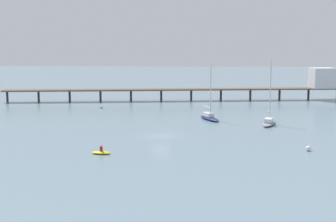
% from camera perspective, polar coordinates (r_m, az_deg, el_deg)
% --- Properties ---
extents(ground_plane, '(400.00, 400.00, 0.00)m').
position_cam_1_polar(ground_plane, '(71.95, -0.81, -2.82)').
color(ground_plane, slate).
extents(pier, '(77.22, 14.65, 7.39)m').
position_cam_1_polar(pier, '(116.68, 10.58, 3.17)').
color(pier, brown).
rests_on(pier, ground_plane).
extents(sailboat_navy, '(4.19, 6.68, 9.51)m').
position_cam_1_polar(sailboat_navy, '(86.51, 4.75, -0.58)').
color(sailboat_navy, navy).
rests_on(sailboat_navy, ground_plane).
extents(sailboat_gray, '(3.54, 7.07, 10.46)m').
position_cam_1_polar(sailboat_gray, '(82.71, 11.50, -1.11)').
color(sailboat_gray, gray).
rests_on(sailboat_gray, ground_plane).
extents(dinghy_yellow, '(2.46, 1.30, 1.14)m').
position_cam_1_polar(dinghy_yellow, '(60.70, -7.65, -4.71)').
color(dinghy_yellow, yellow).
rests_on(dinghy_yellow, ground_plane).
extents(mooring_buoy_near, '(0.67, 0.67, 0.67)m').
position_cam_1_polar(mooring_buoy_near, '(64.19, 15.77, -4.14)').
color(mooring_buoy_near, silver).
rests_on(mooring_buoy_near, ground_plane).
extents(mooring_buoy_inner, '(0.72, 0.72, 0.72)m').
position_cam_1_polar(mooring_buoy_inner, '(101.84, -7.65, 0.51)').
color(mooring_buoy_inner, silver).
rests_on(mooring_buoy_inner, ground_plane).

